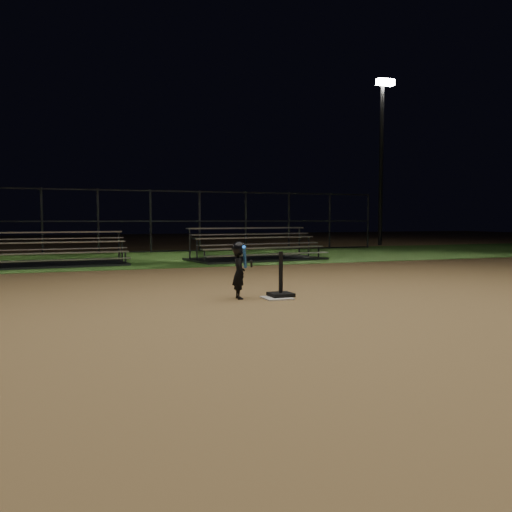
% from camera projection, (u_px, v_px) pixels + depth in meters
% --- Properties ---
extents(ground, '(80.00, 80.00, 0.00)m').
position_uv_depth(ground, '(277.00, 299.00, 8.76)').
color(ground, olive).
rests_on(ground, ground).
extents(grass_strip, '(60.00, 8.00, 0.01)m').
position_uv_depth(grass_strip, '(165.00, 258.00, 18.11)').
color(grass_strip, '#2E581C').
rests_on(grass_strip, ground).
extents(home_plate, '(0.45, 0.45, 0.02)m').
position_uv_depth(home_plate, '(277.00, 298.00, 8.76)').
color(home_plate, beige).
rests_on(home_plate, ground).
extents(batting_tee, '(0.38, 0.38, 0.76)m').
position_uv_depth(batting_tee, '(281.00, 288.00, 8.88)').
color(batting_tee, black).
rests_on(batting_tee, home_plate).
extents(child_batter, '(0.38, 0.58, 0.96)m').
position_uv_depth(child_batter, '(239.00, 268.00, 8.71)').
color(child_batter, black).
rests_on(child_batter, ground).
extents(bleacher_left, '(4.06, 2.19, 0.97)m').
position_uv_depth(bleacher_left, '(55.00, 259.00, 14.95)').
color(bleacher_left, silver).
rests_on(bleacher_left, ground).
extents(bleacher_right, '(4.55, 2.67, 1.05)m').
position_uv_depth(bleacher_right, '(257.00, 253.00, 17.06)').
color(bleacher_right, silver).
rests_on(bleacher_right, ground).
extents(backstop_fence, '(20.08, 0.08, 2.50)m').
position_uv_depth(backstop_fence, '(151.00, 221.00, 20.83)').
color(backstop_fence, '#38383D').
rests_on(backstop_fence, ground).
extents(light_pole_right, '(0.90, 0.53, 8.30)m').
position_uv_depth(light_pole_right, '(382.00, 148.00, 26.56)').
color(light_pole_right, '#2D2D30').
rests_on(light_pole_right, ground).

